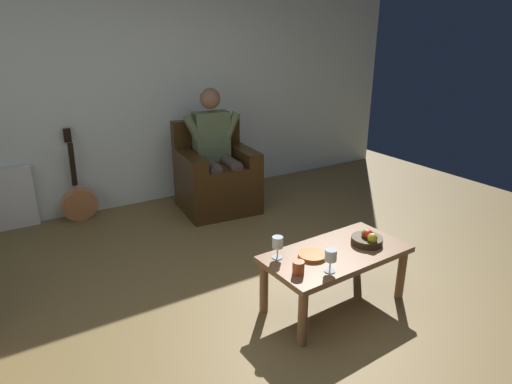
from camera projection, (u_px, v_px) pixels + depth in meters
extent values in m
plane|color=brown|center=(294.00, 314.00, 2.99)|extent=(7.46, 7.46, 0.00)
cube|color=silver|center=(151.00, 79.00, 4.66)|extent=(6.62, 0.06, 2.72)
cube|color=#35210E|center=(218.00, 191.00, 4.72)|extent=(0.83, 0.79, 0.42)
cube|color=#35210E|center=(219.00, 169.00, 4.58)|extent=(0.49, 0.64, 0.10)
cube|color=#35210E|center=(242.00, 158.00, 4.73)|extent=(0.23, 0.74, 0.24)
cube|color=#35210E|center=(190.00, 165.00, 4.48)|extent=(0.23, 0.74, 0.24)
cube|color=#35210E|center=(206.00, 142.00, 4.81)|extent=(0.77, 0.19, 0.53)
cube|color=#566644|center=(211.00, 137.00, 4.63)|extent=(0.39, 0.21, 0.53)
sphere|color=brown|center=(210.00, 98.00, 4.50)|extent=(0.22, 0.22, 0.22)
cylinder|color=#493D39|center=(229.00, 163.00, 4.59)|extent=(0.17, 0.44, 0.13)
cylinder|color=#493D39|center=(238.00, 193.00, 4.50)|extent=(0.13, 0.13, 0.52)
cylinder|color=#566644|center=(232.00, 125.00, 4.64)|extent=(0.21, 0.11, 0.29)
cylinder|color=#493D39|center=(209.00, 165.00, 4.49)|extent=(0.17, 0.44, 0.13)
cylinder|color=#493D39|center=(218.00, 197.00, 4.41)|extent=(0.13, 0.13, 0.52)
cylinder|color=#566644|center=(193.00, 129.00, 4.46)|extent=(0.21, 0.11, 0.29)
cube|color=brown|center=(336.00, 254.00, 2.97)|extent=(1.04, 0.56, 0.04)
cylinder|color=brown|center=(401.00, 274.00, 3.12)|extent=(0.06, 0.06, 0.38)
cylinder|color=brown|center=(303.00, 318.00, 2.64)|extent=(0.06, 0.06, 0.38)
cylinder|color=brown|center=(359.00, 252.00, 3.44)|extent=(0.06, 0.06, 0.38)
cylinder|color=brown|center=(264.00, 287.00, 2.96)|extent=(0.06, 0.06, 0.38)
cylinder|color=#BA7648|center=(80.00, 204.00, 4.44)|extent=(0.35, 0.16, 0.37)
cylinder|color=black|center=(80.00, 204.00, 4.39)|extent=(0.10, 0.02, 0.10)
cube|color=black|center=(72.00, 165.00, 4.36)|extent=(0.05, 0.12, 0.47)
cube|color=black|center=(67.00, 135.00, 4.31)|extent=(0.07, 0.06, 0.14)
cube|color=white|center=(4.00, 200.00, 4.19)|extent=(0.54, 0.06, 0.62)
cylinder|color=silver|center=(277.00, 257.00, 2.87)|extent=(0.07, 0.07, 0.01)
cylinder|color=silver|center=(277.00, 252.00, 2.86)|extent=(0.01, 0.01, 0.07)
cylinder|color=silver|center=(278.00, 242.00, 2.84)|extent=(0.07, 0.07, 0.08)
cylinder|color=#590C19|center=(278.00, 245.00, 2.84)|extent=(0.06, 0.06, 0.03)
cylinder|color=silver|center=(330.00, 271.00, 2.71)|extent=(0.07, 0.07, 0.01)
cylinder|color=silver|center=(330.00, 266.00, 2.70)|extent=(0.01, 0.01, 0.07)
cylinder|color=silver|center=(331.00, 255.00, 2.67)|extent=(0.08, 0.08, 0.07)
cylinder|color=#590C19|center=(331.00, 258.00, 2.68)|extent=(0.07, 0.07, 0.03)
cylinder|color=#342614|center=(367.00, 240.00, 3.06)|extent=(0.22, 0.22, 0.05)
sphere|color=red|center=(367.00, 235.00, 3.05)|extent=(0.07, 0.07, 0.07)
sphere|color=gold|center=(372.00, 238.00, 2.99)|extent=(0.07, 0.07, 0.07)
sphere|color=#B62628|center=(368.00, 234.00, 3.05)|extent=(0.07, 0.07, 0.07)
sphere|color=#8DA031|center=(366.00, 234.00, 3.06)|extent=(0.07, 0.07, 0.07)
cylinder|color=#B45D1D|center=(312.00, 255.00, 2.88)|extent=(0.19, 0.19, 0.02)
cylinder|color=#AF4A22|center=(298.00, 268.00, 2.67)|extent=(0.07, 0.07, 0.08)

